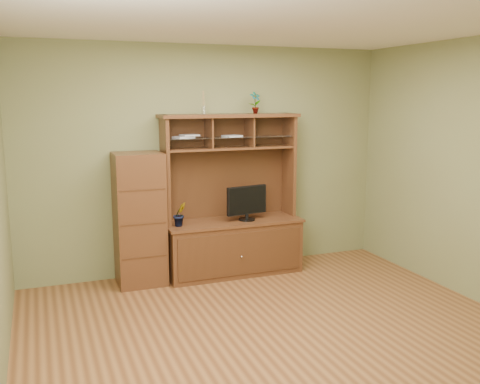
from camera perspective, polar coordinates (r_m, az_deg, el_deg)
room at (r=4.61m, az=4.19°, el=0.75°), size 4.54×4.04×2.74m
media_hutch at (r=6.41m, az=-0.86°, el=-4.08°), size 1.66×0.61×1.90m
monitor at (r=6.32m, az=0.74°, el=-1.11°), size 0.52×0.20×0.41m
orchid_plant at (r=6.09m, az=-6.44°, el=-2.36°), size 0.18×0.16×0.28m
top_plant at (r=6.41m, az=1.63°, el=9.51°), size 0.14×0.11×0.26m
reed_diffuser at (r=6.19m, az=-3.92°, el=9.23°), size 0.05×0.05×0.26m
magazines at (r=6.20m, az=-4.13°, el=5.96°), size 0.84×0.22×0.04m
side_cabinet at (r=6.09m, az=-10.67°, el=-2.86°), size 0.53×0.49×1.49m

